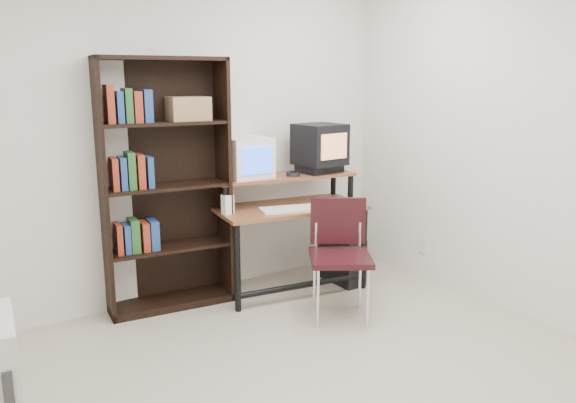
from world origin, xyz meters
TOP-DOWN VIEW (x-y plane):
  - back_wall at (0.00, 2.00)m, footprint 4.00×0.01m
  - right_wall at (2.00, 0.00)m, footprint 0.01×4.00m
  - computer_desk at (0.84, 1.62)m, footprint 1.32×0.80m
  - crt_monitor at (0.54, 1.81)m, footprint 0.37×0.38m
  - vcr at (1.20, 1.67)m, footprint 0.38×0.29m
  - crt_tv at (1.19, 1.66)m, footprint 0.39×0.39m
  - cd_spindle at (0.89, 1.63)m, footprint 0.16×0.16m
  - keyboard at (0.74, 1.47)m, footprint 0.51×0.33m
  - mousepad at (1.15, 1.47)m, footprint 0.24×0.21m
  - mouse at (1.16, 1.46)m, footprint 0.11×0.09m
  - desk_speaker at (0.27, 1.65)m, footprint 0.08×0.08m
  - pc_tower at (1.32, 1.48)m, footprint 0.21×0.45m
  - school_chair at (0.84, 0.94)m, footprint 0.62×0.62m
  - bookshelf at (-0.17, 1.86)m, footprint 1.01×0.44m
  - wall_outlet at (1.99, 1.15)m, footprint 0.02×0.08m

SIDE VIEW (x-z plane):
  - pc_tower at x=1.32m, z-range 0.00..0.42m
  - wall_outlet at x=1.99m, z-range 0.24..0.36m
  - school_chair at x=0.84m, z-range 0.11..1.00m
  - computer_desk at x=0.84m, z-range 0.20..1.18m
  - mousepad at x=1.15m, z-range 0.72..0.73m
  - keyboard at x=0.74m, z-range 0.72..0.75m
  - mouse at x=1.16m, z-range 0.73..0.76m
  - desk_speaker at x=0.27m, z-range 0.72..0.89m
  - bookshelf at x=-0.17m, z-range 0.02..1.97m
  - cd_spindle at x=0.89m, z-range 0.97..1.02m
  - vcr at x=1.20m, z-range 0.97..1.05m
  - crt_monitor at x=0.54m, z-range 0.97..1.32m
  - crt_tv at x=1.19m, z-range 1.05..1.40m
  - back_wall at x=0.00m, z-range 0.00..2.60m
  - right_wall at x=2.00m, z-range 0.00..2.60m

